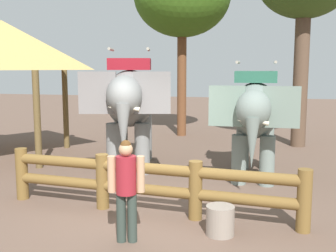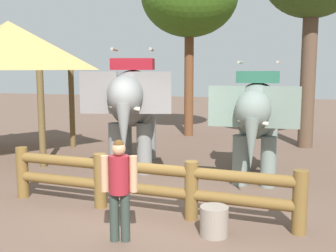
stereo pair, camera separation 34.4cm
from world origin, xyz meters
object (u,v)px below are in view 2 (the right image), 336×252
thatched_shelter (9,47)px  log_fence (144,181)px  elephant_near_left (133,101)px  tourist_woman_in_black (119,183)px  elephant_center (257,114)px  feed_bucket (214,221)px

thatched_shelter → log_fence: bearing=-34.8°
elephant_near_left → log_fence: bearing=-66.7°
elephant_near_left → tourist_woman_in_black: size_ratio=2.38×
elephant_near_left → tourist_woman_in_black: elephant_near_left is taller
elephant_near_left → thatched_shelter: 4.35m
elephant_center → thatched_shelter: (-7.29, 0.86, 1.69)m
log_fence → tourist_woman_in_black: (0.04, -1.28, 0.32)m
log_fence → elephant_near_left: bearing=113.3°
elephant_center → feed_bucket: elephant_center is taller
elephant_near_left → feed_bucket: bearing=-54.5°
log_fence → elephant_center: size_ratio=1.74×
elephant_center → tourist_woman_in_black: bearing=-112.9°
tourist_woman_in_black → feed_bucket: (1.37, 0.59, -0.68)m
thatched_shelter → feed_bucket: thatched_shelter is taller
log_fence → tourist_woman_in_black: bearing=-88.2°
elephant_near_left → thatched_shelter: bearing=172.7°
log_fence → thatched_shelter: 7.18m
elephant_center → tourist_woman_in_black: 4.63m
tourist_woman_in_black → thatched_shelter: (-5.51, 5.08, 2.36)m
elephant_center → elephant_near_left: bearing=173.9°
log_fence → elephant_center: (1.82, 2.94, 0.98)m
log_fence → thatched_shelter: (-5.47, 3.80, 2.67)m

